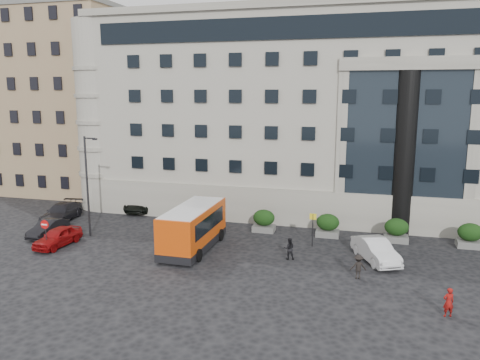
% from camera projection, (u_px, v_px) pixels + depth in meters
% --- Properties ---
extents(ground, '(120.00, 120.00, 0.00)m').
position_uv_depth(ground, '(222.00, 263.00, 31.60)').
color(ground, black).
rests_on(ground, ground).
extents(civic_building, '(44.00, 24.00, 18.00)m').
position_uv_depth(civic_building, '(337.00, 115.00, 49.27)').
color(civic_building, '#9C968A').
rests_on(civic_building, ground).
extents(entrance_column, '(1.80, 1.80, 13.00)m').
position_uv_depth(entrance_column, '(404.00, 154.00, 37.10)').
color(entrance_column, black).
rests_on(entrance_column, ground).
extents(apartment_near, '(14.00, 14.00, 20.00)m').
position_uv_depth(apartment_near, '(77.00, 104.00, 54.83)').
color(apartment_near, '#917354').
rests_on(apartment_near, ground).
extents(apartment_far, '(13.00, 13.00, 22.00)m').
position_uv_depth(apartment_far, '(128.00, 94.00, 72.49)').
color(apartment_far, '#7C6248').
rests_on(apartment_far, ground).
extents(hedge_a, '(1.80, 1.26, 1.84)m').
position_uv_depth(hedge_a, '(204.00, 216.00, 39.84)').
color(hedge_a, '#5B5B58').
rests_on(hedge_a, ground).
extents(hedge_b, '(1.80, 1.26, 1.84)m').
position_uv_depth(hedge_b, '(264.00, 220.00, 38.52)').
color(hedge_b, '#5B5B58').
rests_on(hedge_b, ground).
extents(hedge_c, '(1.80, 1.26, 1.84)m').
position_uv_depth(hedge_c, '(328.00, 225.00, 37.19)').
color(hedge_c, '#5B5B58').
rests_on(hedge_c, ground).
extents(hedge_d, '(1.80, 1.26, 1.84)m').
position_uv_depth(hedge_d, '(396.00, 230.00, 35.87)').
color(hedge_d, '#5B5B58').
rests_on(hedge_d, ground).
extents(hedge_e, '(1.80, 1.26, 1.84)m').
position_uv_depth(hedge_e, '(470.00, 235.00, 34.54)').
color(hedge_e, '#5B5B58').
rests_on(hedge_e, ground).
extents(street_lamp, '(1.16, 0.18, 8.00)m').
position_uv_depth(street_lamp, '(88.00, 182.00, 36.67)').
color(street_lamp, '#262628').
rests_on(street_lamp, ground).
extents(bus_stop_sign, '(0.50, 0.08, 2.52)m').
position_uv_depth(bus_stop_sign, '(313.00, 224.00, 34.62)').
color(bus_stop_sign, '#262628').
rests_on(bus_stop_sign, ground).
extents(no_entry_sign, '(0.64, 0.16, 2.32)m').
position_uv_depth(no_entry_sign, '(45.00, 229.00, 33.62)').
color(no_entry_sign, '#262628').
rests_on(no_entry_sign, ground).
extents(minibus, '(2.93, 7.60, 3.16)m').
position_uv_depth(minibus, '(193.00, 226.00, 34.08)').
color(minibus, '#CC4109').
rests_on(minibus, ground).
extents(red_truck, '(3.45, 5.62, 2.82)m').
position_uv_depth(red_truck, '(124.00, 180.00, 53.21)').
color(red_truck, maroon).
rests_on(red_truck, ground).
extents(parked_car_a, '(1.99, 4.27, 1.42)m').
position_uv_depth(parked_car_a, '(58.00, 237.00, 34.92)').
color(parked_car_a, maroon).
rests_on(parked_car_a, ground).
extents(parked_car_b, '(1.37, 3.88, 1.28)m').
position_uv_depth(parked_car_b, '(48.00, 228.00, 37.38)').
color(parked_car_b, black).
rests_on(parked_car_b, ground).
extents(parked_car_c, '(2.88, 5.49, 1.52)m').
position_uv_depth(parked_car_c, '(61.00, 212.00, 41.78)').
color(parked_car_c, black).
rests_on(parked_car_c, ground).
extents(parked_car_d, '(2.69, 5.60, 1.54)m').
position_uv_depth(parked_car_d, '(145.00, 202.00, 45.55)').
color(parked_car_d, black).
rests_on(parked_car_d, ground).
extents(white_taxi, '(3.49, 4.98, 1.56)m').
position_uv_depth(white_taxi, '(376.00, 250.00, 31.77)').
color(white_taxi, silver).
rests_on(white_taxi, ground).
extents(pedestrian_a, '(0.66, 0.53, 1.56)m').
position_uv_depth(pedestrian_a, '(448.00, 302.00, 23.90)').
color(pedestrian_a, maroon).
rests_on(pedestrian_a, ground).
extents(pedestrian_b, '(0.85, 0.72, 1.53)m').
position_uv_depth(pedestrian_b, '(289.00, 249.00, 32.11)').
color(pedestrian_b, black).
rests_on(pedestrian_b, ground).
extents(pedestrian_c, '(1.11, 0.80, 1.55)m').
position_uv_depth(pedestrian_c, '(358.00, 267.00, 28.78)').
color(pedestrian_c, black).
rests_on(pedestrian_c, ground).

